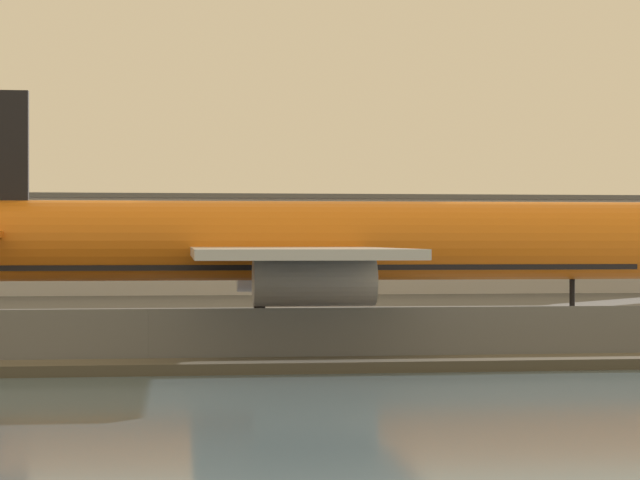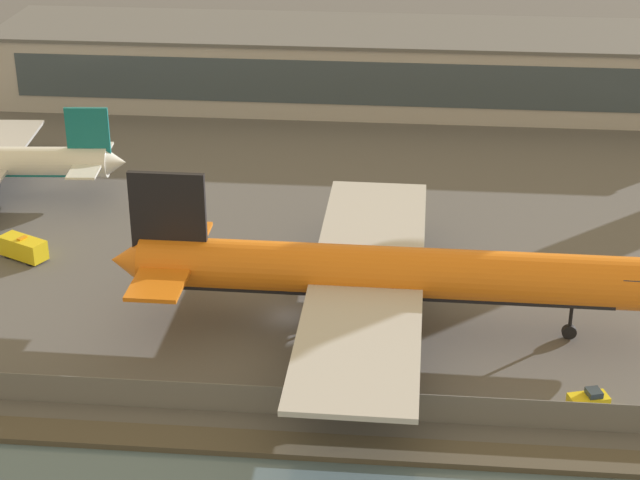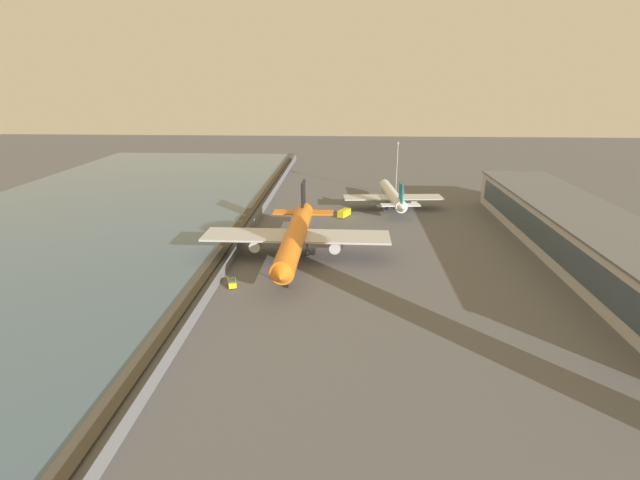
% 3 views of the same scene
% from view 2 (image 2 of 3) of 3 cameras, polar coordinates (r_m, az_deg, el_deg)
% --- Properties ---
extents(ground_plane, '(500.00, 500.00, 0.00)m').
position_cam_2_polar(ground_plane, '(101.46, -1.68, -4.12)').
color(ground_plane, '#565659').
extents(shoreline_seawall, '(320.00, 3.00, 0.50)m').
position_cam_2_polar(shoreline_seawall, '(84.22, -3.36, -10.80)').
color(shoreline_seawall, '#474238').
rests_on(shoreline_seawall, ground).
extents(perimeter_fence, '(280.00, 0.10, 2.60)m').
position_cam_2_polar(perimeter_fence, '(87.27, -2.95, -8.51)').
color(perimeter_fence, slate).
rests_on(perimeter_fence, ground).
extents(cargo_jet_orange, '(52.18, 44.63, 14.86)m').
position_cam_2_polar(cargo_jet_orange, '(96.95, 3.42, -1.84)').
color(cargo_jet_orange, orange).
rests_on(cargo_jet_orange, ground).
extents(baggage_tug, '(3.52, 2.45, 1.80)m').
position_cam_2_polar(baggage_tug, '(90.61, 14.14, -8.32)').
color(baggage_tug, yellow).
rests_on(baggage_tug, ground).
extents(ops_van, '(5.59, 4.22, 2.48)m').
position_cam_2_polar(ops_van, '(116.27, -15.59, -0.38)').
color(ops_van, yellow).
rests_on(ops_van, ground).
extents(terminal_building, '(111.83, 20.87, 10.92)m').
position_cam_2_polar(terminal_building, '(161.13, 2.94, 9.28)').
color(terminal_building, '#B2B2B7').
rests_on(terminal_building, ground).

